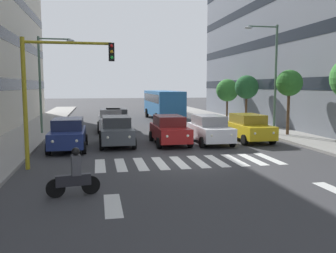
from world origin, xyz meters
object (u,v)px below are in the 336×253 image
object	(u,v)px
car_2	(169,130)
car_row2_1	(110,120)
street_lamp_left	(271,69)
motorcycle_with_rider	(74,176)
car_3	(116,131)
street_tree_3	(227,90)
street_lamp_right	(46,75)
car_0	(248,127)
street_tree_1	(289,84)
street_tree_2	(247,87)
car_1	(209,129)
car_4	(68,134)
bus_behind_traffic	(163,102)
traffic_light_gantry	(51,82)
car_row2_0	(116,119)

from	to	relation	value
car_2	car_row2_1	xyz separation A→B (m)	(3.26, -7.08, 0.00)
car_row2_1	street_lamp_left	xyz separation A→B (m)	(-10.83, 5.02, 3.78)
car_2	motorcycle_with_rider	distance (m)	10.81
car_3	street_tree_3	xyz separation A→B (m)	(-12.10, -13.97, 2.17)
car_2	street_lamp_right	distance (m)	10.29
street_lamp_left	car_2	bearing A→B (deg)	15.26
car_0	car_row2_1	xyz separation A→B (m)	(8.45, -6.89, 0.00)
street_tree_1	street_tree_2	xyz separation A→B (m)	(-0.13, -7.48, -0.29)
street_lamp_left	street_tree_1	size ratio (longest dim) A/B	1.68
car_0	street_tree_1	world-z (taller)	street_tree_1
car_1	car_3	world-z (taller)	same
car_4	motorcycle_with_rider	xyz separation A→B (m)	(-0.84, 8.82, -0.24)
bus_behind_traffic	car_3	bearing A→B (deg)	70.08
bus_behind_traffic	traffic_light_gantry	size ratio (longest dim) A/B	1.91
street_tree_1	street_tree_3	xyz separation A→B (m)	(-0.22, -12.55, -0.62)
street_lamp_left	street_lamp_right	bearing A→B (deg)	-13.56
car_row2_0	traffic_light_gantry	size ratio (longest dim) A/B	0.81
car_row2_1	street_tree_3	distance (m)	14.25
car_4	car_2	bearing A→B (deg)	-172.84
car_1	car_4	bearing A→B (deg)	3.54
car_2	car_row2_0	distance (m)	8.00
bus_behind_traffic	traffic_light_gantry	distance (m)	22.83
car_0	street_lamp_left	xyz separation A→B (m)	(-2.38, -1.87, 3.78)
car_row2_1	street_tree_2	distance (m)	12.52
car_4	car_row2_0	size ratio (longest dim) A/B	1.00
street_lamp_right	street_tree_1	world-z (taller)	street_lamp_right
bus_behind_traffic	motorcycle_with_rider	bearing A→B (deg)	73.50
car_1	car_row2_1	world-z (taller)	same
street_tree_2	car_3	bearing A→B (deg)	36.52
motorcycle_with_rider	car_2	bearing A→B (deg)	-117.75
motorcycle_with_rider	street_tree_2	size ratio (longest dim) A/B	0.39
car_0	bus_behind_traffic	bearing A→B (deg)	-80.01
car_4	street_tree_1	world-z (taller)	street_tree_1
street_lamp_left	street_tree_1	distance (m)	1.58
car_2	bus_behind_traffic	bearing A→B (deg)	-98.88
bus_behind_traffic	traffic_light_gantry	world-z (taller)	traffic_light_gantry
street_tree_2	car_1	bearing A→B (deg)	55.51
bus_behind_traffic	traffic_light_gantry	xyz separation A→B (m)	(8.60, 21.07, 1.80)
street_tree_2	street_lamp_left	bearing A→B (deg)	79.73
car_2	car_row2_0	world-z (taller)	same
car_0	street_tree_3	bearing A→B (deg)	-105.03
motorcycle_with_rider	street_lamp_right	distance (m)	16.01
car_4	bus_behind_traffic	size ratio (longest dim) A/B	0.42
bus_behind_traffic	street_lamp_right	world-z (taller)	street_lamp_right
car_2	street_tree_1	distance (m)	9.28
car_4	traffic_light_gantry	xyz separation A→B (m)	(0.27, 4.63, 2.77)
car_2	traffic_light_gantry	size ratio (longest dim) A/B	0.81
street_tree_3	car_0	bearing A→B (deg)	74.97
car_3	street_lamp_right	bearing A→B (deg)	-50.44
bus_behind_traffic	car_row2_1	bearing A→B (deg)	56.45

